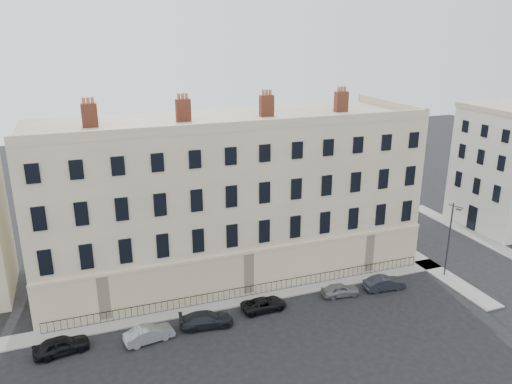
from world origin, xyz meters
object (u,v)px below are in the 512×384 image
at_px(car_d, 264,304).
at_px(car_a, 61,345).
at_px(car_c, 206,319).
at_px(car_b, 149,334).
at_px(car_f, 384,283).
at_px(car_e, 340,290).
at_px(streetlamp, 450,237).

bearing_deg(car_d, car_a, 89.78).
distance_m(car_c, car_d, 5.30).
relative_size(car_b, car_f, 0.99).
relative_size(car_d, car_f, 1.02).
bearing_deg(car_b, car_e, -96.24).
distance_m(car_d, car_f, 11.73).
distance_m(car_a, car_b, 6.37).
bearing_deg(car_b, streetlamp, -97.99).
bearing_deg(streetlamp, car_b, 160.78).
height_order(car_b, car_d, car_b).
bearing_deg(car_a, car_f, -98.92).
bearing_deg(car_b, car_f, -97.88).
distance_m(car_a, car_f, 27.95).
bearing_deg(car_f, car_b, 96.42).
relative_size(car_b, car_d, 0.97).
distance_m(car_a, car_e, 23.55).
xyz_separation_m(car_d, car_e, (7.32, -0.14, 0.04)).
distance_m(car_a, streetlamp, 35.14).
height_order(car_a, car_e, car_a).
relative_size(car_b, car_e, 1.11).
height_order(car_c, car_f, car_f).
relative_size(car_c, car_f, 1.12).
bearing_deg(car_f, car_c, 95.48).
height_order(car_b, car_f, car_f).
xyz_separation_m(car_b, streetlamp, (28.64, 0.78, 3.53)).
bearing_deg(streetlamp, car_e, 158.15).
height_order(car_c, car_e, car_c).
height_order(car_c, streetlamp, streetlamp).
height_order(car_f, streetlamp, streetlamp).
relative_size(car_a, streetlamp, 0.53).
xyz_separation_m(car_a, car_f, (27.95, -0.06, -0.05)).
bearing_deg(car_a, car_c, -100.27).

